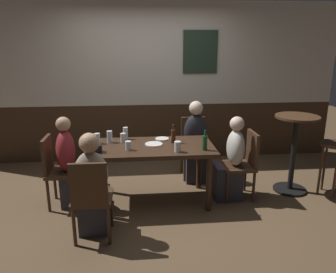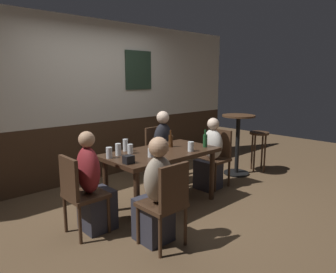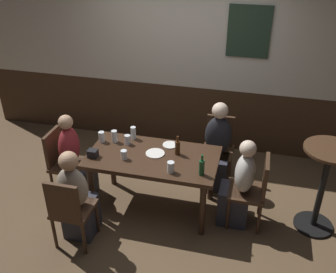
# 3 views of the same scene
# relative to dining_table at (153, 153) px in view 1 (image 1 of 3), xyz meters

# --- Properties ---
(ground_plane) EXTENTS (12.00, 12.00, 0.00)m
(ground_plane) POSITION_rel_dining_table_xyz_m (0.00, 0.00, -0.65)
(ground_plane) COLOR brown
(wall_back) EXTENTS (6.40, 0.13, 2.60)m
(wall_back) POSITION_rel_dining_table_xyz_m (0.01, 1.65, 0.66)
(wall_back) COLOR #3D2819
(wall_back) RESTS_ON ground_plane
(dining_table) EXTENTS (1.50, 0.80, 0.74)m
(dining_table) POSITION_rel_dining_table_xyz_m (0.00, 0.00, 0.00)
(dining_table) COLOR #382316
(dining_table) RESTS_ON ground_plane
(chair_right_far) EXTENTS (0.40, 0.40, 0.88)m
(chair_right_far) POSITION_rel_dining_table_xyz_m (0.66, 0.82, -0.15)
(chair_right_far) COLOR #422B1C
(chair_right_far) RESTS_ON ground_plane
(chair_head_east) EXTENTS (0.40, 0.40, 0.88)m
(chair_head_east) POSITION_rel_dining_table_xyz_m (1.16, 0.00, -0.15)
(chair_head_east) COLOR #422B1C
(chair_head_east) RESTS_ON ground_plane
(chair_head_west) EXTENTS (0.40, 0.40, 0.88)m
(chair_head_west) POSITION_rel_dining_table_xyz_m (-1.16, 0.00, -0.15)
(chair_head_west) COLOR #422B1C
(chair_head_west) RESTS_ON ground_plane
(chair_left_near) EXTENTS (0.40, 0.40, 0.88)m
(chair_left_near) POSITION_rel_dining_table_xyz_m (-0.66, -0.82, -0.15)
(chair_left_near) COLOR #422B1C
(chair_left_near) RESTS_ON ground_plane
(person_right_far) EXTENTS (0.34, 0.37, 1.16)m
(person_right_far) POSITION_rel_dining_table_xyz_m (0.66, 0.66, -0.15)
(person_right_far) COLOR #2D2D38
(person_right_far) RESTS_ON ground_plane
(person_head_east) EXTENTS (0.37, 0.34, 1.08)m
(person_head_east) POSITION_rel_dining_table_xyz_m (1.00, 0.00, -0.20)
(person_head_east) COLOR #2D2D38
(person_head_east) RESTS_ON ground_plane
(person_head_west) EXTENTS (0.37, 0.34, 1.12)m
(person_head_west) POSITION_rel_dining_table_xyz_m (-1.00, 0.00, -0.18)
(person_head_west) COLOR #2D2D38
(person_head_west) RESTS_ON ground_plane
(person_left_near) EXTENTS (0.34, 0.37, 1.11)m
(person_left_near) POSITION_rel_dining_table_xyz_m (-0.66, -0.65, -0.18)
(person_left_near) COLOR #2D2D38
(person_left_near) RESTS_ON ground_plane
(tumbler_water) EXTENTS (0.07, 0.07, 0.13)m
(tumbler_water) POSITION_rel_dining_table_xyz_m (-0.69, 0.16, 0.15)
(tumbler_water) COLOR silver
(tumbler_water) RESTS_ON dining_table
(beer_glass_tall) EXTENTS (0.06, 0.06, 0.16)m
(beer_glass_tall) POSITION_rel_dining_table_xyz_m (-0.34, 0.32, 0.16)
(beer_glass_tall) COLOR silver
(beer_glass_tall) RESTS_ON dining_table
(pint_glass_pale) EXTENTS (0.07, 0.07, 0.12)m
(pint_glass_pale) POSITION_rel_dining_table_xyz_m (-0.36, 0.18, 0.14)
(pint_glass_pale) COLOR silver
(pint_glass_pale) RESTS_ON dining_table
(pint_glass_amber) EXTENTS (0.07, 0.07, 0.11)m
(pint_glass_amber) POSITION_rel_dining_table_xyz_m (-0.29, -0.14, 0.14)
(pint_glass_amber) COLOR silver
(pint_glass_amber) RESTS_ON dining_table
(beer_glass_half) EXTENTS (0.07, 0.07, 0.15)m
(beer_glass_half) POSITION_rel_dining_table_xyz_m (-0.53, 0.19, 0.16)
(beer_glass_half) COLOR silver
(beer_glass_half) RESTS_ON dining_table
(pint_glass_stout) EXTENTS (0.08, 0.08, 0.13)m
(pint_glass_stout) POSITION_rel_dining_table_xyz_m (0.28, -0.26, 0.15)
(pint_glass_stout) COLOR silver
(pint_glass_stout) RESTS_ON dining_table
(beer_bottle_green) EXTENTS (0.06, 0.06, 0.24)m
(beer_bottle_green) POSITION_rel_dining_table_xyz_m (0.60, -0.23, 0.19)
(beer_bottle_green) COLOR #194723
(beer_bottle_green) RESTS_ON dining_table
(beer_bottle_brown) EXTENTS (0.06, 0.06, 0.23)m
(beer_bottle_brown) POSITION_rel_dining_table_xyz_m (0.27, 0.11, 0.18)
(beer_bottle_brown) COLOR #42230F
(beer_bottle_brown) RESTS_ON dining_table
(plate_white_large) EXTENTS (0.22, 0.22, 0.01)m
(plate_white_large) POSITION_rel_dining_table_xyz_m (0.02, 0.05, 0.10)
(plate_white_large) COLOR white
(plate_white_large) RESTS_ON dining_table
(plate_white_small) EXTENTS (0.18, 0.18, 0.01)m
(plate_white_small) POSITION_rel_dining_table_xyz_m (0.14, 0.27, 0.10)
(plate_white_small) COLOR white
(plate_white_small) RESTS_ON dining_table
(condiment_caddy) EXTENTS (0.11, 0.09, 0.09)m
(condiment_caddy) POSITION_rel_dining_table_xyz_m (-0.65, -0.19, 0.14)
(condiment_caddy) COLOR black
(condiment_caddy) RESTS_ON dining_table
(side_bar_table) EXTENTS (0.56, 0.56, 1.05)m
(side_bar_table) POSITION_rel_dining_table_xyz_m (1.88, 0.12, -0.03)
(side_bar_table) COLOR black
(side_bar_table) RESTS_ON ground_plane
(bar_stool) EXTENTS (0.34, 0.34, 0.72)m
(bar_stool) POSITION_rel_dining_table_xyz_m (2.33, -0.03, -0.08)
(bar_stool) COLOR #422B1C
(bar_stool) RESTS_ON ground_plane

